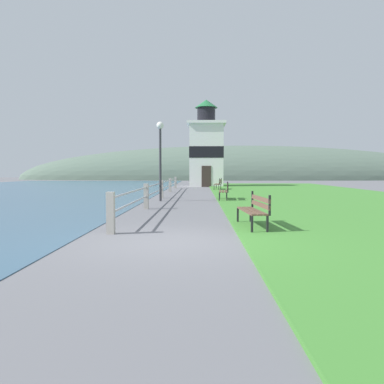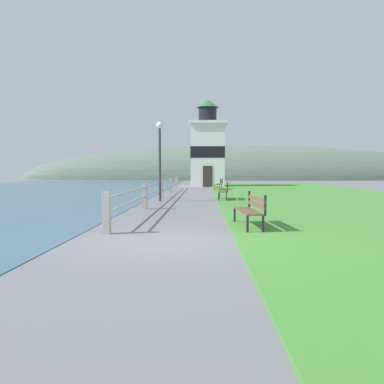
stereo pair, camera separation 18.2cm
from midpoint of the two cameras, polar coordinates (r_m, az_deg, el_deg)
name	(u,v)px [view 2 (the right image)]	position (r m, az deg, el deg)	size (l,w,h in m)	color
ground_plane	(163,242)	(8.05, -3.86, -7.61)	(160.00, 160.00, 0.00)	slate
grass_verge	(316,196)	(23.37, 18.61, -0.58)	(12.00, 43.35, 0.06)	#428433
seawall_railing	(161,188)	(20.79, -4.44, 0.69)	(0.18, 23.75, 1.01)	#A8A399
park_bench_near	(251,208)	(9.90, 9.50, -2.45)	(0.62, 1.94, 0.94)	brown
park_bench_midway	(224,190)	(19.28, 5.24, 0.32)	(0.59, 1.94, 0.94)	brown
park_bench_far	(220,183)	(29.93, 4.39, 1.35)	(0.73, 1.97, 0.94)	brown
lighthouse	(207,150)	(37.01, 2.51, 6.45)	(3.71, 3.71, 8.47)	white
lamp_post	(160,146)	(18.84, -4.66, 6.94)	(0.36, 0.36, 3.96)	#333338
distant_hillside	(243,180)	(67.17, 7.92, 1.90)	(80.00, 16.00, 12.00)	#566B5B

